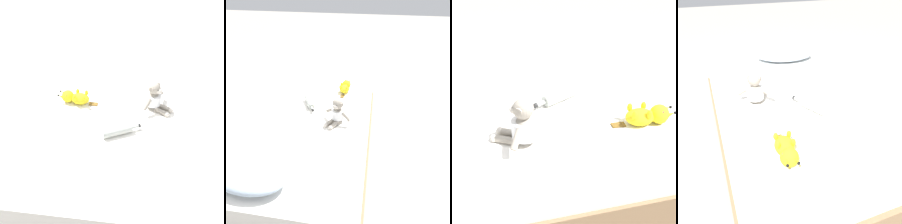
{
  "view_description": "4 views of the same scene",
  "coord_description": "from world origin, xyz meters",
  "views": [
    {
      "loc": [
        1.64,
        -0.1,
        2.08
      ],
      "look_at": [
        -0.2,
        -0.33,
        0.51
      ],
      "focal_mm": 51.45,
      "sensor_mm": 36.0,
      "label": 1
    },
    {
      "loc": [
        -0.67,
        1.75,
        1.71
      ],
      "look_at": [
        -0.38,
        -0.03,
        0.54
      ],
      "focal_mm": 36.92,
      "sensor_mm": 36.0,
      "label": 2
    },
    {
      "loc": [
        -1.56,
        0.07,
        1.33
      ],
      "look_at": [
        -0.24,
        -0.24,
        0.49
      ],
      "focal_mm": 49.75,
      "sensor_mm": 36.0,
      "label": 3
    },
    {
      "loc": [
        -0.67,
        -1.53,
        1.33
      ],
      "look_at": [
        -0.23,
        -0.34,
        0.51
      ],
      "focal_mm": 37.23,
      "sensor_mm": 36.0,
      "label": 4
    }
  ],
  "objects": [
    {
      "name": "ground_plane",
      "position": [
        0.0,
        0.0,
        0.0
      ],
      "size": [
        16.0,
        16.0,
        0.0
      ],
      "primitive_type": "plane",
      "color": "#9E998E"
    },
    {
      "name": "bed",
      "position": [
        0.0,
        0.0,
        0.22
      ],
      "size": [
        1.39,
        2.1,
        0.44
      ],
      "color": "#846647",
      "rests_on": "ground_plane"
    },
    {
      "name": "pillow",
      "position": [
        0.12,
        0.77,
        0.5
      ],
      "size": [
        0.65,
        0.46,
        0.12
      ],
      "color": "silver",
      "rests_on": "bed"
    },
    {
      "name": "plush_monkey",
      "position": [
        -0.38,
        -0.02,
        0.54
      ],
      "size": [
        0.26,
        0.24,
        0.24
      ],
      "color": "#9E9384",
      "rests_on": "bed"
    },
    {
      "name": "plush_yellow_creature",
      "position": [
        -0.36,
        -0.66,
        0.49
      ],
      "size": [
        0.12,
        0.33,
        0.1
      ],
      "color": "yellow",
      "rests_on": "bed"
    },
    {
      "name": "glass_bottle",
      "position": [
        -0.03,
        -0.27,
        0.47
      ],
      "size": [
        0.17,
        0.28,
        0.07
      ],
      "color": "#B7BCB2",
      "rests_on": "bed"
    }
  ]
}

